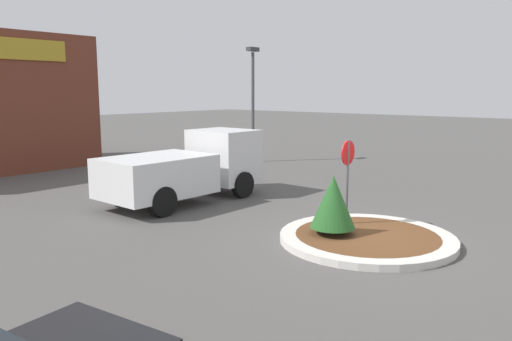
{
  "coord_description": "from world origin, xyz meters",
  "views": [
    {
      "loc": [
        -10.82,
        -5.42,
        3.67
      ],
      "look_at": [
        0.37,
        3.83,
        1.32
      ],
      "focal_mm": 35.0,
      "sensor_mm": 36.0,
      "label": 1
    }
  ],
  "objects": [
    {
      "name": "ground_plane",
      "position": [
        0.0,
        0.0,
        0.0
      ],
      "size": [
        120.0,
        120.0,
        0.0
      ],
      "primitive_type": "plane",
      "color": "#514F4C"
    },
    {
      "name": "traffic_island",
      "position": [
        0.0,
        0.0,
        0.09
      ],
      "size": [
        4.26,
        4.26,
        0.17
      ],
      "color": "beige",
      "rests_on": "ground_plane"
    },
    {
      "name": "stop_sign",
      "position": [
        0.58,
        0.91,
        1.65
      ],
      "size": [
        0.65,
        0.07,
        2.4
      ],
      "color": "#4C4C51",
      "rests_on": "ground_plane"
    },
    {
      "name": "island_shrub",
      "position": [
        -0.47,
        0.7,
        0.98
      ],
      "size": [
        1.1,
        1.1,
        1.46
      ],
      "color": "brown",
      "rests_on": "traffic_island"
    },
    {
      "name": "utility_truck",
      "position": [
        0.36,
        6.75,
        1.13
      ],
      "size": [
        5.64,
        2.46,
        2.28
      ],
      "rotation": [
        0.0,
        0.0,
        -0.02
      ],
      "color": "silver",
      "rests_on": "ground_plane"
    },
    {
      "name": "light_pole",
      "position": [
        8.82,
        11.03,
        3.44
      ],
      "size": [
        0.7,
        0.3,
        5.79
      ],
      "color": "#4C4C51",
      "rests_on": "ground_plane"
    }
  ]
}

